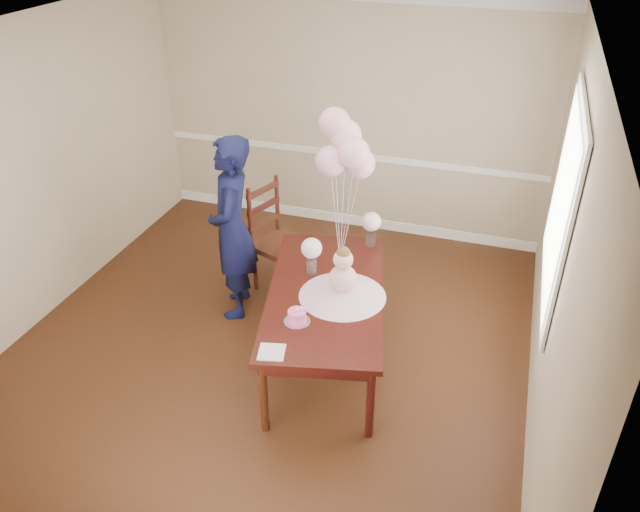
{
  "coord_description": "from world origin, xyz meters",
  "views": [
    {
      "loc": [
        1.8,
        -4.05,
        3.64
      ],
      "look_at": [
        0.48,
        0.0,
        1.05
      ],
      "focal_mm": 35.0,
      "sensor_mm": 36.0,
      "label": 1
    }
  ],
  "objects_px": {
    "birthday_cake": "(297,316)",
    "dining_chair_seat": "(282,245)",
    "woman": "(232,229)",
    "dining_table_top": "(326,294)"
  },
  "relations": [
    {
      "from": "dining_chair_seat",
      "to": "birthday_cake",
      "type": "bearing_deg",
      "value": -44.24
    },
    {
      "from": "birthday_cake",
      "to": "dining_chair_seat",
      "type": "xyz_separation_m",
      "value": [
        -0.67,
        1.39,
        -0.27
      ]
    },
    {
      "from": "birthday_cake",
      "to": "dining_chair_seat",
      "type": "relative_size",
      "value": 0.29
    },
    {
      "from": "dining_chair_seat",
      "to": "woman",
      "type": "height_order",
      "value": "woman"
    },
    {
      "from": "birthday_cake",
      "to": "dining_chair_seat",
      "type": "height_order",
      "value": "birthday_cake"
    },
    {
      "from": "dining_table_top",
      "to": "birthday_cake",
      "type": "height_order",
      "value": "birthday_cake"
    },
    {
      "from": "woman",
      "to": "dining_table_top",
      "type": "bearing_deg",
      "value": 47.11
    },
    {
      "from": "dining_table_top",
      "to": "birthday_cake",
      "type": "relative_size",
      "value": 13.33
    },
    {
      "from": "dining_table_top",
      "to": "birthday_cake",
      "type": "xyz_separation_m",
      "value": [
        -0.09,
        -0.46,
        0.08
      ]
    },
    {
      "from": "birthday_cake",
      "to": "dining_chair_seat",
      "type": "distance_m",
      "value": 1.57
    }
  ]
}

